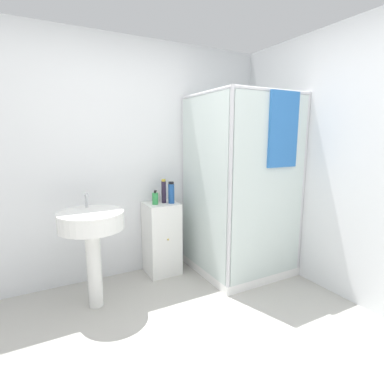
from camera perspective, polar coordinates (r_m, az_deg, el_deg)
name	(u,v)px	position (r m, az deg, el deg)	size (l,w,h in m)	color
ground_plane	(199,376)	(2.24, 1.39, -31.64)	(12.00, 12.00, 0.00)	#B2AFA8
wall_back	(120,161)	(3.26, -13.55, 5.79)	(6.40, 0.06, 2.50)	silver
wall_right	(379,168)	(2.92, 32.01, 3.95)	(0.06, 6.40, 2.50)	silver
shower_enclosure	(239,228)	(3.36, 9.00, -6.81)	(0.96, 0.99, 1.94)	white
vanity_cabinet	(162,238)	(3.36, -5.79, -8.74)	(0.35, 0.36, 0.79)	white
sink	(92,230)	(2.74, -18.54, -6.93)	(0.55, 0.55, 1.00)	white
soap_dispenser	(155,198)	(3.19, -7.03, -1.22)	(0.06, 0.07, 0.15)	green
shampoo_bottle_tall_black	(164,191)	(3.24, -5.41, 0.13)	(0.05, 0.05, 0.26)	#281E33
shampoo_bottle_blue	(171,193)	(3.22, -3.97, -0.15)	(0.07, 0.07, 0.23)	#1E4C93
lotion_bottle_white	(158,197)	(3.28, -6.59, -0.95)	(0.05, 0.05, 0.15)	white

